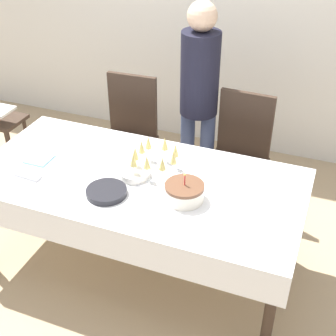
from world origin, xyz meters
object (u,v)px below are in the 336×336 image
object	(u,v)px
champagne_tray	(153,160)
plate_stack_main	(107,192)
birthday_cake	(184,192)
plate_stack_dessert	(135,174)
dining_chair_far_left	(128,132)
high_chair	(4,129)
dining_chair_far_right	(239,153)
person_standing	(199,90)

from	to	relation	value
champagne_tray	plate_stack_main	xyz separation A→B (m)	(-0.16, -0.31, -0.07)
birthday_cake	plate_stack_dessert	distance (m)	0.37
dining_chair_far_left	plate_stack_dessert	size ratio (longest dim) A/B	5.28
dining_chair_far_left	high_chair	distance (m)	1.06
high_chair	dining_chair_far_left	bearing A→B (deg)	12.62
dining_chair_far_left	plate_stack_main	size ratio (longest dim) A/B	4.13
dining_chair_far_right	champagne_tray	size ratio (longest dim) A/B	2.75
high_chair	champagne_tray	bearing A→B (deg)	-17.06
dining_chair_far_right	birthday_cake	distance (m)	0.94
champagne_tray	plate_stack_dessert	world-z (taller)	champagne_tray
champagne_tray	high_chair	distance (m)	1.66
birthday_cake	champagne_tray	distance (m)	0.34
plate_stack_main	plate_stack_dessert	xyz separation A→B (m)	(0.08, 0.22, 0.00)
birthday_cake	plate_stack_dessert	world-z (taller)	birthday_cake
plate_stack_main	high_chair	size ratio (longest dim) A/B	0.33
champagne_tray	person_standing	distance (m)	0.82
plate_stack_main	high_chair	world-z (taller)	plate_stack_main
birthday_cake	high_chair	bearing A→B (deg)	159.69
birthday_cake	champagne_tray	size ratio (longest dim) A/B	0.63
dining_chair_far_left	person_standing	world-z (taller)	person_standing
plate_stack_dessert	dining_chair_far_left	bearing A→B (deg)	118.41
dining_chair_far_left	dining_chair_far_right	bearing A→B (deg)	-0.00
dining_chair_far_left	birthday_cake	world-z (taller)	dining_chair_far_left
dining_chair_far_right	birthday_cake	bearing A→B (deg)	-96.85
dining_chair_far_left	birthday_cake	bearing A→B (deg)	-49.00
person_standing	birthday_cake	bearing A→B (deg)	-76.27
dining_chair_far_left	high_chair	size ratio (longest dim) A/B	1.38
plate_stack_main	plate_stack_dessert	world-z (taller)	plate_stack_dessert
plate_stack_dessert	person_standing	bearing A→B (deg)	83.08
birthday_cake	plate_stack_main	size ratio (longest dim) A/B	0.95
champagne_tray	plate_stack_dessert	xyz separation A→B (m)	(-0.08, -0.09, -0.07)
dining_chair_far_right	champagne_tray	world-z (taller)	dining_chair_far_right
dining_chair_far_right	plate_stack_dessert	bearing A→B (deg)	-120.11
dining_chair_far_right	champagne_tray	bearing A→B (deg)	-118.31
dining_chair_far_left	plate_stack_dessert	world-z (taller)	dining_chair_far_left
dining_chair_far_right	person_standing	size ratio (longest dim) A/B	0.62
plate_stack_dessert	plate_stack_main	bearing A→B (deg)	-109.60
person_standing	dining_chair_far_left	bearing A→B (deg)	-169.54
birthday_cake	high_chair	size ratio (longest dim) A/B	0.32
person_standing	high_chair	bearing A→B (deg)	-168.12
dining_chair_far_right	birthday_cake	world-z (taller)	dining_chair_far_right
dining_chair_far_left	high_chair	world-z (taller)	dining_chair_far_left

